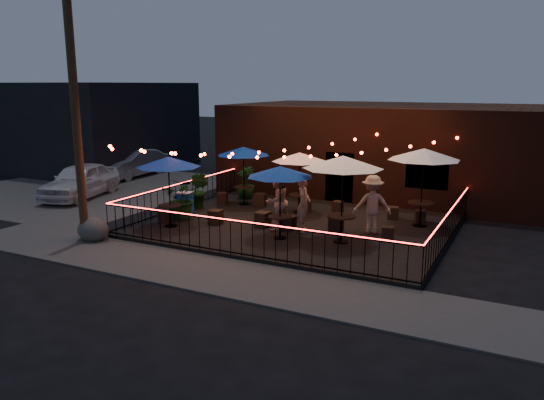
{
  "coord_description": "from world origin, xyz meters",
  "views": [
    {
      "loc": [
        7.22,
        -14.36,
        4.91
      ],
      "look_at": [
        -0.79,
        1.46,
        1.03
      ],
      "focal_mm": 35.0,
      "sensor_mm": 36.0,
      "label": 1
    }
  ],
  "objects_px": {
    "boulder": "(93,230)",
    "utility_pole": "(76,115)",
    "cafe_table_0": "(168,163)",
    "cafe_table_3": "(299,158)",
    "cafe_table_1": "(244,152)",
    "cafe_table_4": "(343,163)",
    "cafe_table_5": "(424,155)",
    "cooler": "(185,203)",
    "cafe_table_2": "(280,173)"
  },
  "relations": [
    {
      "from": "cafe_table_5",
      "to": "boulder",
      "type": "bearing_deg",
      "value": -146.24
    },
    {
      "from": "cooler",
      "to": "cafe_table_3",
      "type": "bearing_deg",
      "value": 17.95
    },
    {
      "from": "utility_pole",
      "to": "cafe_table_3",
      "type": "distance_m",
      "value": 7.91
    },
    {
      "from": "boulder",
      "to": "cafe_table_5",
      "type": "bearing_deg",
      "value": 33.76
    },
    {
      "from": "cafe_table_4",
      "to": "cooler",
      "type": "distance_m",
      "value": 6.89
    },
    {
      "from": "cafe_table_2",
      "to": "cooler",
      "type": "height_order",
      "value": "cafe_table_2"
    },
    {
      "from": "cooler",
      "to": "cafe_table_5",
      "type": "bearing_deg",
      "value": 4.49
    },
    {
      "from": "cafe_table_1",
      "to": "cafe_table_4",
      "type": "distance_m",
      "value": 6.19
    },
    {
      "from": "cafe_table_1",
      "to": "cafe_table_0",
      "type": "bearing_deg",
      "value": -97.48
    },
    {
      "from": "cafe_table_2",
      "to": "boulder",
      "type": "height_order",
      "value": "cafe_table_2"
    },
    {
      "from": "utility_pole",
      "to": "cafe_table_4",
      "type": "height_order",
      "value": "utility_pole"
    },
    {
      "from": "cafe_table_0",
      "to": "cafe_table_1",
      "type": "height_order",
      "value": "cafe_table_0"
    },
    {
      "from": "cafe_table_3",
      "to": "boulder",
      "type": "height_order",
      "value": "cafe_table_3"
    },
    {
      "from": "boulder",
      "to": "utility_pole",
      "type": "bearing_deg",
      "value": -127.91
    },
    {
      "from": "cafe_table_2",
      "to": "boulder",
      "type": "distance_m",
      "value": 6.26
    },
    {
      "from": "cafe_table_3",
      "to": "cafe_table_5",
      "type": "xyz_separation_m",
      "value": [
        4.49,
        0.13,
        0.35
      ]
    },
    {
      "from": "cafe_table_4",
      "to": "cafe_table_5",
      "type": "xyz_separation_m",
      "value": [
        1.78,
        3.04,
        -0.01
      ]
    },
    {
      "from": "cafe_table_0",
      "to": "cafe_table_3",
      "type": "distance_m",
      "value": 4.9
    },
    {
      "from": "cafe_table_4",
      "to": "boulder",
      "type": "xyz_separation_m",
      "value": [
        -7.27,
        -3.01,
        -2.22
      ]
    },
    {
      "from": "cooler",
      "to": "cafe_table_1",
      "type": "bearing_deg",
      "value": 51.97
    },
    {
      "from": "cafe_table_2",
      "to": "cafe_table_5",
      "type": "height_order",
      "value": "cafe_table_5"
    },
    {
      "from": "cafe_table_0",
      "to": "boulder",
      "type": "distance_m",
      "value": 3.24
    },
    {
      "from": "cafe_table_3",
      "to": "cafe_table_1",
      "type": "bearing_deg",
      "value": 173.17
    },
    {
      "from": "utility_pole",
      "to": "cooler",
      "type": "xyz_separation_m",
      "value": [
        0.9,
        4.09,
        -3.44
      ]
    },
    {
      "from": "cafe_table_3",
      "to": "cooler",
      "type": "distance_m",
      "value": 4.63
    },
    {
      "from": "cafe_table_5",
      "to": "boulder",
      "type": "distance_m",
      "value": 11.1
    },
    {
      "from": "cafe_table_1",
      "to": "utility_pole",
      "type": "bearing_deg",
      "value": -108.41
    },
    {
      "from": "cafe_table_1",
      "to": "cafe_table_4",
      "type": "bearing_deg",
      "value": -31.31
    },
    {
      "from": "cafe_table_0",
      "to": "cafe_table_5",
      "type": "relative_size",
      "value": 0.8
    },
    {
      "from": "cafe_table_1",
      "to": "cafe_table_2",
      "type": "distance_m",
      "value": 5.04
    },
    {
      "from": "cafe_table_2",
      "to": "cafe_table_4",
      "type": "distance_m",
      "value": 1.95
    },
    {
      "from": "cafe_table_2",
      "to": "cafe_table_5",
      "type": "distance_m",
      "value": 5.07
    },
    {
      "from": "cafe_table_2",
      "to": "cafe_table_3",
      "type": "xyz_separation_m",
      "value": [
        -0.86,
        3.38,
        -0.01
      ]
    },
    {
      "from": "cafe_table_4",
      "to": "cafe_table_2",
      "type": "bearing_deg",
      "value": -165.54
    },
    {
      "from": "utility_pole",
      "to": "cafe_table_3",
      "type": "bearing_deg",
      "value": 52.42
    },
    {
      "from": "cafe_table_1",
      "to": "cafe_table_2",
      "type": "relative_size",
      "value": 1.08
    },
    {
      "from": "utility_pole",
      "to": "cafe_table_4",
      "type": "bearing_deg",
      "value": 23.39
    },
    {
      "from": "boulder",
      "to": "cafe_table_2",
      "type": "bearing_deg",
      "value": 25.08
    },
    {
      "from": "utility_pole",
      "to": "cooler",
      "type": "bearing_deg",
      "value": 77.59
    },
    {
      "from": "cafe_table_5",
      "to": "cafe_table_0",
      "type": "bearing_deg",
      "value": -152.7
    },
    {
      "from": "boulder",
      "to": "cooler",
      "type": "bearing_deg",
      "value": 79.17
    },
    {
      "from": "cooler",
      "to": "boulder",
      "type": "relative_size",
      "value": 0.84
    },
    {
      "from": "cafe_table_4",
      "to": "cafe_table_1",
      "type": "bearing_deg",
      "value": 148.69
    },
    {
      "from": "cafe_table_0",
      "to": "boulder",
      "type": "xyz_separation_m",
      "value": [
        -1.44,
        -2.12,
        -1.97
      ]
    },
    {
      "from": "cafe_table_0",
      "to": "cafe_table_5",
      "type": "height_order",
      "value": "cafe_table_5"
    },
    {
      "from": "cafe_table_0",
      "to": "utility_pole",
      "type": "bearing_deg",
      "value": -124.54
    },
    {
      "from": "cafe_table_1",
      "to": "cafe_table_5",
      "type": "bearing_deg",
      "value": -1.44
    },
    {
      "from": "utility_pole",
      "to": "cafe_table_5",
      "type": "distance_m",
      "value": 11.21
    },
    {
      "from": "cafe_table_5",
      "to": "cooler",
      "type": "bearing_deg",
      "value": -165.43
    },
    {
      "from": "utility_pole",
      "to": "cafe_table_1",
      "type": "xyz_separation_m",
      "value": [
        2.14,
        6.42,
        -1.71
      ]
    }
  ]
}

